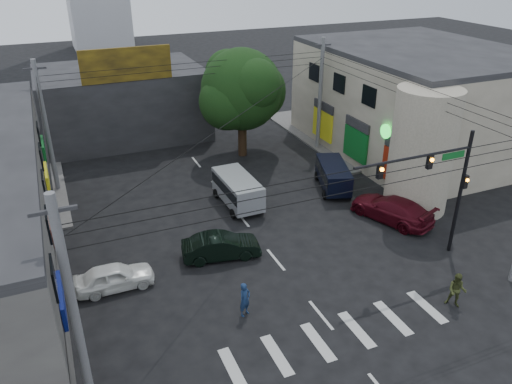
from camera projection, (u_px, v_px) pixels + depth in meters
ground at (292, 280)px, 25.96m from camera, size 160.00×160.00×0.00m
sidewalk_far_right at (376, 128)px, 47.07m from camera, size 16.00×16.00×0.15m
building_right at (417, 102)px, 41.21m from camera, size 14.00×18.00×8.00m
corner_column at (422, 151)px, 31.34m from camera, size 4.00×4.00×8.00m
building_far at (122, 102)px, 44.62m from camera, size 14.00×10.00×6.00m
billboard at (126, 65)px, 38.67m from camera, size 7.00×0.30×2.60m
street_tree at (242, 90)px, 38.92m from camera, size 6.40×6.40×8.70m
traffic_gantry at (439, 178)px, 25.73m from camera, size 7.10×0.35×7.20m
utility_pole_near_left at (75, 317)px, 16.52m from camera, size 0.32×0.32×9.20m
utility_pole_far_left at (46, 128)px, 33.39m from camera, size 0.32×0.32×9.20m
utility_pole_far_right at (320, 95)px, 40.77m from camera, size 0.32×0.32×9.20m
dark_sedan at (221, 246)px, 27.53m from camera, size 2.96×4.81×1.42m
white_compact at (114, 277)px, 25.08m from camera, size 1.62×3.95×1.34m
maroon_sedan at (391, 209)px, 31.29m from camera, size 5.67×6.80×1.56m
silver_minivan at (238, 191)px, 33.00m from camera, size 4.72×2.12×2.00m
navy_van at (333, 177)px, 35.26m from camera, size 5.65×4.58×1.83m
traffic_officer at (245, 299)px, 23.16m from camera, size 0.97×0.93×1.75m
pedestrian_olive at (457, 290)px, 23.72m from camera, size 1.55×1.54×1.80m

